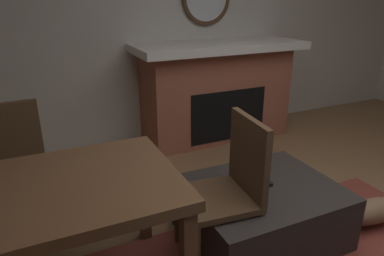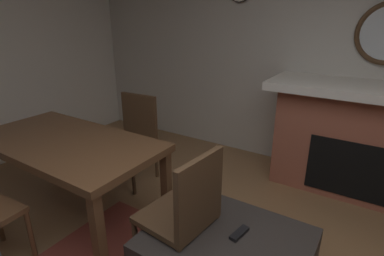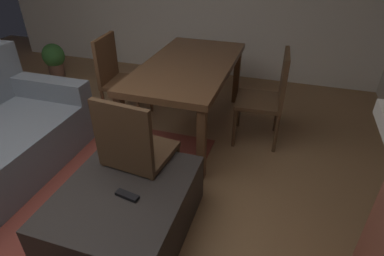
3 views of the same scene
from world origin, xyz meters
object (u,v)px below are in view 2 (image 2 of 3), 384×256
fireplace (366,141)px  tv_remote (239,233)px  dining_chair_south (134,133)px  dining_chair_west (186,210)px  dining_table (67,149)px

fireplace → tv_remote: (0.56, 1.72, -0.15)m
fireplace → dining_chair_south: fireplace is taller
fireplace → dining_chair_west: fireplace is taller
tv_remote → dining_chair_south: bearing=-15.2°
fireplace → dining_table: 2.78m
dining_chair_south → dining_table: bearing=90.4°
tv_remote → dining_table: 1.57m
dining_table → dining_chair_south: size_ratio=1.77×
dining_table → dining_chair_south: dining_chair_south is taller
dining_chair_west → dining_table: bearing=-0.4°
tv_remote → dining_chair_south: dining_chair_south is taller
dining_chair_west → dining_chair_south: 1.47m
dining_chair_west → dining_chair_south: bearing=-34.1°
tv_remote → dining_table: bearing=13.2°
fireplace → dining_chair_south: (2.11, 1.00, -0.04)m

